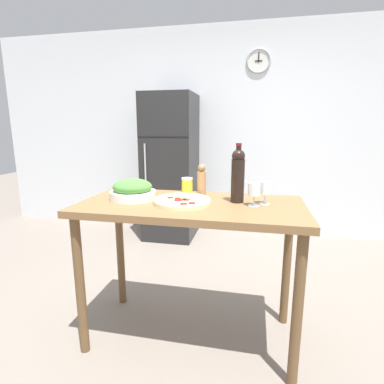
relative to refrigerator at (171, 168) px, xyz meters
name	(u,v)px	position (x,y,z in m)	size (l,w,h in m)	color
ground_plane	(191,335)	(0.65, -1.83, -0.88)	(14.00, 14.00, 0.00)	slate
wall_back	(227,133)	(0.65, 0.36, 0.42)	(6.40, 0.08, 2.60)	silver
refrigerator	(171,168)	(0.00, 0.00, 0.00)	(0.60, 0.65, 1.76)	black
prep_counter	(191,222)	(0.65, -1.83, -0.09)	(1.36, 0.67, 0.92)	brown
wine_bottle	(238,175)	(0.92, -1.76, 0.21)	(0.08, 0.08, 0.36)	black
wine_glass_near	(254,191)	(1.02, -1.84, 0.13)	(0.07, 0.07, 0.14)	silver
wine_glass_far	(265,189)	(1.09, -1.77, 0.13)	(0.07, 0.07, 0.14)	silver
pepper_mill	(202,181)	(0.68, -1.65, 0.14)	(0.06, 0.06, 0.21)	#AD7F51
salad_bowl	(133,190)	(0.26, -1.81, 0.09)	(0.29, 0.29, 0.13)	white
homemade_pizza	(182,201)	(0.60, -1.87, 0.05)	(0.34, 0.34, 0.03)	beige
salt_canister	(187,187)	(0.59, -1.67, 0.10)	(0.07, 0.07, 0.13)	yellow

